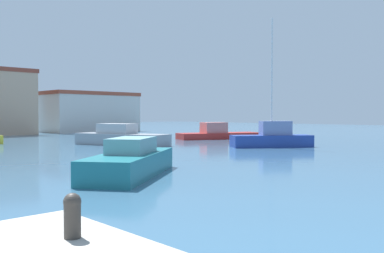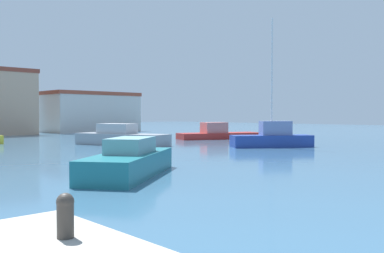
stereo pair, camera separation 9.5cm
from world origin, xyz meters
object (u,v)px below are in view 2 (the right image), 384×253
motorboat_teal_far_right (129,161)px  sailboat_blue_distant_north (272,138)px  mooring_bollard (65,213)px  motorboat_red_inner_mooring (217,134)px  motorboat_grey_mid_harbor (121,137)px

motorboat_teal_far_right → sailboat_blue_distant_north: bearing=16.4°
mooring_bollard → motorboat_red_inner_mooring: bearing=40.4°
mooring_bollard → motorboat_teal_far_right: size_ratio=0.08×
mooring_bollard → motorboat_red_inner_mooring: motorboat_red_inner_mooring is taller
motorboat_red_inner_mooring → motorboat_teal_far_right: bearing=-144.9°
mooring_bollard → motorboat_grey_mid_harbor: bearing=54.7°
mooring_bollard → motorboat_grey_mid_harbor: motorboat_grey_mid_harbor is taller
motorboat_grey_mid_harbor → sailboat_blue_distant_north: (7.32, -9.55, 0.09)m
motorboat_teal_far_right → mooring_bollard: bearing=-128.5°
mooring_bollard → motorboat_grey_mid_harbor: (17.21, 24.32, -0.75)m
motorboat_grey_mid_harbor → sailboat_blue_distant_north: sailboat_blue_distant_north is taller
motorboat_red_inner_mooring → mooring_bollard: bearing=-139.6°
motorboat_red_inner_mooring → motorboat_grey_mid_harbor: bearing=-177.2°
motorboat_red_inner_mooring → sailboat_blue_distant_north: size_ratio=0.89×
motorboat_red_inner_mooring → motorboat_grey_mid_harbor: (-12.05, -0.59, 0.10)m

